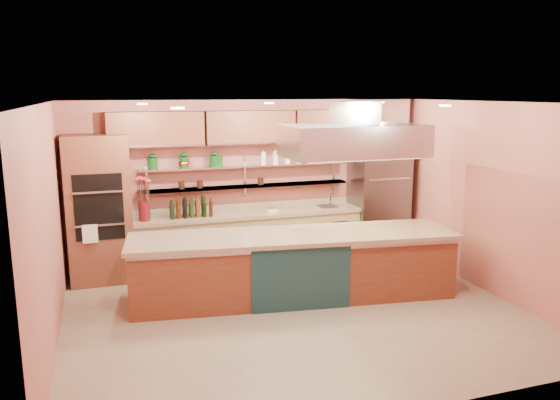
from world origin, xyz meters
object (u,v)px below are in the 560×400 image
object	(u,v)px
refrigerator	(378,198)
kitchen_scale	(272,209)
green_canister	(219,161)
copper_kettle	(183,163)
island	(294,266)
flower_vase	(144,211)

from	to	relation	value
refrigerator	kitchen_scale	xyz separation A→B (m)	(-2.02, 0.01, -0.07)
kitchen_scale	green_canister	distance (m)	1.21
kitchen_scale	copper_kettle	size ratio (longest dim) A/B	0.93
island	copper_kettle	distance (m)	2.57
kitchen_scale	copper_kettle	world-z (taller)	copper_kettle
refrigerator	island	xyz separation A→B (m)	(-2.19, -1.58, -0.58)
refrigerator	kitchen_scale	world-z (taller)	refrigerator
kitchen_scale	copper_kettle	xyz separation A→B (m)	(-1.44, 0.22, 0.81)
island	refrigerator	bearing A→B (deg)	43.32
refrigerator	copper_kettle	world-z (taller)	refrigerator
kitchen_scale	copper_kettle	distance (m)	1.66
flower_vase	copper_kettle	size ratio (longest dim) A/B	1.79
island	kitchen_scale	distance (m)	1.67
flower_vase	green_canister	distance (m)	1.46
refrigerator	copper_kettle	bearing A→B (deg)	176.19
kitchen_scale	copper_kettle	bearing A→B (deg)	168.76
refrigerator	green_canister	world-z (taller)	refrigerator
green_canister	island	bearing A→B (deg)	-69.20
refrigerator	island	size ratio (longest dim) A/B	0.46
refrigerator	flower_vase	xyz separation A→B (m)	(-4.13, 0.01, 0.04)
flower_vase	copper_kettle	xyz separation A→B (m)	(0.67, 0.22, 0.70)
refrigerator	kitchen_scale	size ratio (longest dim) A/B	12.95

